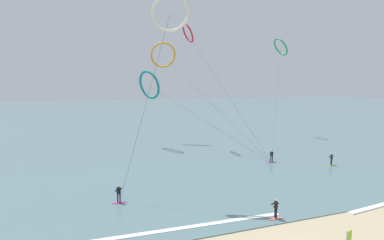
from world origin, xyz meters
name	(u,v)px	position (x,y,z in m)	size (l,w,h in m)	color
sea_water	(114,114)	(0.00, 105.40, 0.04)	(400.00, 200.00, 0.08)	slate
surfer_coral	(276,210)	(2.06, 6.28, 0.82)	(1.40, 0.64, 1.70)	#EA7260
surfer_magenta	(119,195)	(-9.52, 14.20, 0.82)	(1.40, 0.73, 1.70)	#CC288E
surfer_lime	(331,160)	(19.23, 17.94, 0.82)	(1.40, 0.69, 1.70)	#8CC62D
surfer_violet	(272,157)	(12.62, 22.18, 0.82)	(1.40, 0.65, 1.70)	purple
kite_crimson	(188,33)	(5.31, 36.72, 19.61)	(8.28, 16.38, 21.30)	red
kite_teal	(149,85)	(-1.02, 38.85, 10.90)	(15.57, 19.36, 13.42)	teal
kite_amber	(163,55)	(2.88, 43.98, 16.54)	(12.14, 23.39, 19.01)	orange
kite_ivory	(170,13)	(-4.40, 14.39, 17.55)	(6.90, 2.21, 19.38)	silver
kite_emerald	(281,47)	(28.33, 42.60, 18.86)	(17.20, 22.68, 20.74)	#199351
wave_crest_near	(384,204)	(13.23, 5.43, 0.06)	(9.02, 0.50, 0.12)	white
wave_crest_mid	(189,228)	(-5.10, 7.29, 0.06)	(15.85, 0.50, 0.12)	white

